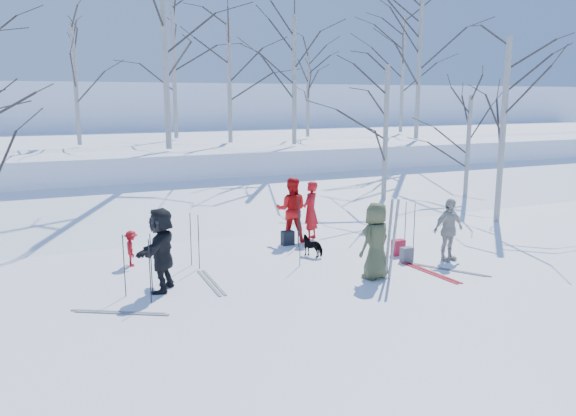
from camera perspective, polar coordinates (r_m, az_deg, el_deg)
name	(u,v)px	position (r m, az deg, el deg)	size (l,w,h in m)	color
ground	(313,272)	(13.57, 2.59, -6.52)	(120.00, 120.00, 0.00)	white
snow_ramp	(225,212)	(19.85, -6.46, -0.44)	(70.00, 9.50, 1.40)	white
snow_plateau	(164,160)	(29.31, -12.44, 4.80)	(70.00, 18.00, 2.20)	white
far_hill	(112,123)	(49.94, -17.44, 8.23)	(90.00, 30.00, 6.00)	white
skier_olive_center	(376,241)	(13.04, 8.91, -3.31)	(0.87, 0.57, 1.78)	#464B2D
skier_red_north	(311,210)	(16.45, 2.30, -0.25)	(0.63, 0.41, 1.73)	red
skier_redor_behind	(291,210)	(16.22, 0.36, -0.17)	(0.91, 0.71, 1.87)	red
skier_red_seated	(132,248)	(14.46, -15.61, -3.97)	(0.58, 0.33, 0.90)	red
skier_cream_east	(448,230)	(14.89, 15.99, -2.13)	(0.95, 0.39, 1.62)	beige
skier_grey_west	(161,249)	(12.38, -12.74, -4.12)	(1.70, 0.54, 1.83)	black
dog	(313,246)	(14.84, 2.55, -3.85)	(0.30, 0.65, 0.55)	black
upright_ski_left	(389,240)	(12.95, 10.20, -3.18)	(0.07, 0.02, 1.90)	silver
upright_ski_right	(394,240)	(12.99, 10.69, -3.17)	(0.07, 0.02, 1.90)	silver
ski_pair_a	(449,270)	(14.25, 16.02, -6.05)	(1.20, 1.71, 0.02)	silver
ski_pair_b	(120,313)	(11.57, -16.73, -10.13)	(1.75, 1.12, 0.02)	silver
ski_pair_c	(211,283)	(12.91, -7.82, -7.52)	(0.24, 1.90, 0.02)	silver
ski_pair_d	(430,272)	(13.92, 14.26, -6.37)	(0.37, 1.91, 0.02)	red
ski_pole_a	(298,224)	(15.61, 1.07, -1.61)	(0.02, 0.02, 1.34)	black
ski_pole_b	(199,242)	(13.83, -9.06, -3.43)	(0.02, 0.02, 1.34)	black
ski_pole_c	(414,228)	(15.45, 12.69, -2.02)	(0.02, 0.02, 1.34)	black
ski_pole_d	(124,266)	(12.24, -16.30, -5.67)	(0.02, 0.02, 1.34)	black
ski_pole_e	(298,221)	(15.91, 1.03, -1.36)	(0.02, 0.02, 1.34)	black
ski_pole_f	(150,271)	(11.73, -13.85, -6.28)	(0.02, 0.02, 1.34)	black
ski_pole_g	(405,226)	(15.69, 11.83, -1.78)	(0.02, 0.02, 1.34)	black
ski_pole_h	(300,240)	(13.87, 1.22, -3.24)	(0.02, 0.02, 1.34)	black
ski_pole_i	(151,265)	(12.19, -13.72, -5.61)	(0.02, 0.02, 1.34)	black
ski_pole_j	(191,239)	(14.11, -9.85, -3.15)	(0.02, 0.02, 1.34)	black
backpack_red	(398,248)	(15.20, 11.14, -3.96)	(0.32, 0.22, 0.42)	#B61C33
backpack_grey	(407,255)	(14.64, 11.96, -4.65)	(0.30, 0.20, 0.38)	#595A61
backpack_dark	(288,238)	(15.96, -0.04, -3.06)	(0.34, 0.24, 0.40)	black
birch_plateau_a	(76,84)	(24.72, -20.78, 11.66)	(4.01, 4.01, 4.87)	silver
birch_plateau_b	(229,82)	(24.49, -5.97, 12.58)	(4.17, 4.17, 5.10)	silver
birch_plateau_d	(403,75)	(32.65, 11.56, 13.12)	(5.02, 5.02, 6.31)	silver
birch_plateau_e	(294,81)	(23.63, 0.66, 12.82)	(4.24, 4.24, 5.20)	silver
birch_plateau_f	(165,48)	(21.93, -12.40, 15.59)	(5.79, 5.79, 7.41)	silver
birch_plateau_h	(174,71)	(27.74, -11.51, 13.47)	(4.99, 4.99, 6.27)	silver
birch_plateau_i	(308,95)	(28.14, 2.04, 11.38)	(3.44, 3.44, 4.05)	silver
birch_plateau_k	(419,63)	(27.58, 13.19, 14.20)	(5.52, 5.52, 7.03)	silver
birch_edge_b	(503,131)	(19.89, 20.99, 7.27)	(4.83, 4.83, 6.05)	silver
birch_edge_c	(468,151)	(22.65, 17.80, 5.52)	(3.54, 3.54, 4.20)	silver
birch_edge_e	(385,139)	(20.70, 9.87, 6.87)	(4.28, 4.28, 5.26)	silver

